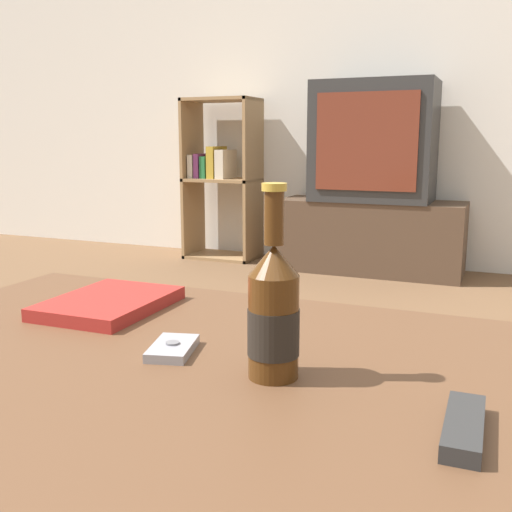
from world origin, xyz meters
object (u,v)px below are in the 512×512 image
at_px(cell_phone, 173,348).
at_px(television, 374,142).
at_px(beer_bottle, 274,312).
at_px(tv_stand, 370,236).
at_px(bookshelf, 220,176).
at_px(table_book, 109,303).
at_px(remote_control, 464,427).

bearing_deg(cell_phone, television, 81.00).
bearing_deg(cell_phone, beer_bottle, -23.05).
relative_size(tv_stand, bookshelf, 1.03).
height_order(bookshelf, table_book, bookshelf).
bearing_deg(bookshelf, beer_bottle, -62.48).
relative_size(television, cell_phone, 5.99).
relative_size(tv_stand, beer_bottle, 4.08).
bearing_deg(beer_bottle, table_book, 155.72).
height_order(beer_bottle, cell_phone, beer_bottle).
xyz_separation_m(beer_bottle, table_book, (-0.40, 0.18, -0.08)).
distance_m(tv_stand, television, 0.55).
bearing_deg(bookshelf, table_book, -68.02).
bearing_deg(cell_phone, table_book, 130.83).
bearing_deg(tv_stand, television, -90.00).
distance_m(beer_bottle, table_book, 0.45).
bearing_deg(television, remote_control, -76.05).
xyz_separation_m(television, remote_control, (0.70, -2.83, -0.29)).
distance_m(bookshelf, beer_bottle, 3.17).
xyz_separation_m(tv_stand, remote_control, (0.70, -2.83, 0.26)).
bearing_deg(remote_control, television, 103.20).
distance_m(tv_stand, bookshelf, 1.06).
relative_size(tv_stand, remote_control, 7.50).
height_order(tv_stand, cell_phone, cell_phone).
bearing_deg(beer_bottle, bookshelf, 117.52).
xyz_separation_m(beer_bottle, remote_control, (0.25, -0.08, -0.08)).
distance_m(television, beer_bottle, 2.80).
bearing_deg(television, cell_phone, -84.10).
distance_m(beer_bottle, cell_phone, 0.19).
height_order(television, table_book, television).
xyz_separation_m(tv_stand, cell_phone, (0.28, -2.73, 0.25)).
bearing_deg(tv_stand, bookshelf, 177.05).
distance_m(television, table_book, 2.59).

